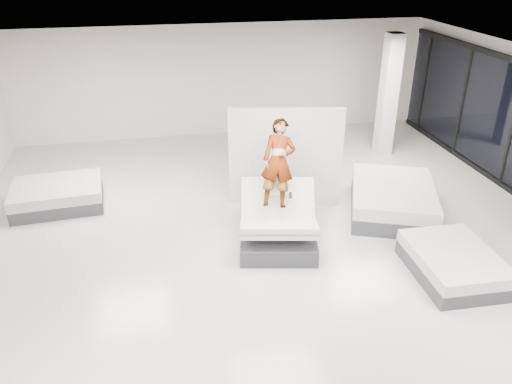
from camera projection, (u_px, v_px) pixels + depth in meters
room at (284, 181)px, 8.40m from camera, size 14.00×14.04×3.20m
hero_bed at (278, 225)px, 9.52m from camera, size 1.75×2.11×1.22m
person at (278, 177)px, 9.43m from camera, size 0.94×1.71×1.31m
remote at (290, 195)px, 9.21m from camera, size 0.08×0.15×0.08m
divider_panel at (285, 157)px, 10.63m from camera, size 2.37×0.70×2.20m
flat_bed_right_far at (392, 199)px, 10.60m from camera, size 2.38×2.69×0.61m
flat_bed_right_near at (453, 264)px, 8.60m from camera, size 1.37×1.79×0.48m
flat_bed_left_far at (58, 195)px, 10.89m from camera, size 1.96×1.53×0.51m
column at (388, 96)px, 13.06m from camera, size 0.40×0.40×3.20m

